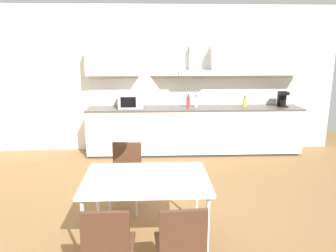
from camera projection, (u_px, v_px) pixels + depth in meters
The scene contains 15 objects.
ground_plane at pixel (152, 213), 4.25m from camera, with size 9.34×8.29×0.02m, color brown.
wall_back at pixel (152, 80), 6.64m from camera, with size 7.47×0.10×2.89m, color silver.
kitchen_counter at pixel (194, 130), 6.55m from camera, with size 4.21×0.65×0.93m.
backsplash_tile at pixel (193, 92), 6.67m from camera, with size 4.19×0.02×0.55m, color silver.
upper_wall_cabinets at pixel (195, 61), 6.37m from camera, with size 4.19×0.40×0.56m.
microwave at pixel (131, 101), 6.36m from camera, with size 0.48×0.35×0.28m.
coffee_maker at pixel (282, 99), 6.51m from camera, with size 0.18×0.19×0.30m.
bottle_yellow at pixel (245, 102), 6.46m from camera, with size 0.07×0.07×0.21m.
bottle_white at pixel (196, 102), 6.45m from camera, with size 0.06×0.06×0.24m.
bottle_red at pixel (188, 102), 6.44m from camera, with size 0.07×0.07×0.25m.
dining_table at pixel (146, 182), 3.44m from camera, with size 1.31×0.91×0.76m.
chair_near_left at pixel (108, 244), 2.65m from camera, with size 0.41×0.41×0.87m.
chair_near_right at pixel (181, 242), 2.68m from camera, with size 0.43×0.43×0.87m.
chair_far_left at pixel (126, 169), 4.28m from camera, with size 0.44×0.44×0.87m.
pendant_lamp at pixel (145, 81), 3.19m from camera, with size 0.32×0.32×0.22m, color silver.
Camera 1 is at (0.05, -3.87, 2.08)m, focal length 35.00 mm.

